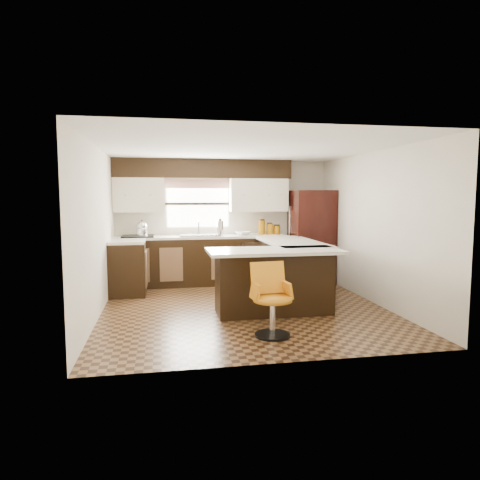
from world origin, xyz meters
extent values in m
plane|color=#49301A|center=(0.00, 0.00, 0.00)|extent=(4.40, 4.40, 0.00)
plane|color=silver|center=(0.00, 0.00, 2.40)|extent=(4.40, 4.40, 0.00)
plane|color=beige|center=(0.00, 2.20, 1.20)|extent=(4.40, 0.00, 4.40)
plane|color=beige|center=(0.00, -2.20, 1.20)|extent=(4.40, 0.00, 4.40)
plane|color=beige|center=(-2.10, 0.00, 1.20)|extent=(0.00, 4.40, 4.40)
plane|color=beige|center=(2.10, 0.00, 1.20)|extent=(0.00, 4.40, 4.40)
cube|color=black|center=(-0.45, 1.90, 0.45)|extent=(3.30, 0.60, 0.90)
cube|color=black|center=(-1.80, 1.25, 0.45)|extent=(0.60, 0.70, 0.90)
cube|color=silver|center=(-0.45, 1.90, 0.92)|extent=(3.30, 0.60, 0.04)
cube|color=silver|center=(-1.80, 1.25, 0.92)|extent=(0.60, 0.70, 0.04)
cube|color=black|center=(-0.40, 2.03, 2.22)|extent=(3.40, 0.35, 0.36)
cube|color=beige|center=(-1.62, 2.03, 1.72)|extent=(0.94, 0.35, 0.64)
cube|color=beige|center=(0.68, 2.03, 1.72)|extent=(1.14, 0.35, 0.64)
cube|color=white|center=(-0.50, 2.18, 1.55)|extent=(1.20, 0.02, 0.90)
cube|color=#D19B93|center=(-0.50, 2.14, 1.94)|extent=(1.30, 0.06, 0.18)
cube|color=#B2B2B7|center=(-0.50, 1.88, 0.96)|extent=(0.75, 0.45, 0.03)
cube|color=black|center=(0.55, 1.61, 0.43)|extent=(0.58, 0.03, 0.78)
cube|color=black|center=(-1.65, 1.88, 0.96)|extent=(0.58, 0.50, 0.02)
cube|color=black|center=(0.90, 0.62, 0.45)|extent=(0.60, 1.95, 0.90)
cube|color=black|center=(0.38, -0.35, 0.45)|extent=(1.65, 0.60, 0.90)
cube|color=silver|center=(0.95, 0.62, 0.92)|extent=(0.84, 1.95, 0.04)
cube|color=silver|center=(0.35, -0.44, 0.92)|extent=(1.89, 0.84, 0.04)
cube|color=black|center=(1.69, 1.75, 0.91)|extent=(0.78, 0.75, 1.81)
cylinder|color=silver|center=(-0.10, 1.90, 1.09)|extent=(0.13, 0.13, 0.29)
imported|color=white|center=(0.34, 1.90, 0.98)|extent=(0.37, 0.37, 0.07)
cylinder|color=#8E5805|center=(0.73, 1.92, 1.08)|extent=(0.13, 0.13, 0.28)
cylinder|color=#8E5805|center=(0.89, 1.92, 1.05)|extent=(0.13, 0.13, 0.21)
cylinder|color=#8E5805|center=(1.04, 1.92, 1.03)|extent=(0.13, 0.13, 0.17)
camera|label=1|loc=(-1.21, -6.26, 1.69)|focal=32.00mm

